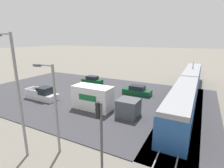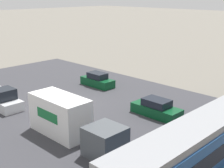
{
  "view_description": "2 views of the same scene",
  "coord_description": "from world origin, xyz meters",
  "px_view_note": "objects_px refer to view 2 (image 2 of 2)",
  "views": [
    {
      "loc": [
        22.5,
        16.49,
        8.99
      ],
      "look_at": [
        -1.85,
        3.76,
        1.79
      ],
      "focal_mm": 28.0,
      "sensor_mm": 36.0,
      "label": 1
    },
    {
      "loc": [
        17.87,
        22.96,
        10.77
      ],
      "look_at": [
        -0.4,
        4.99,
        3.15
      ],
      "focal_mm": 50.0,
      "sensor_mm": 36.0,
      "label": 2
    }
  ],
  "objects_px": {
    "box_truck": "(70,121)",
    "pickup_truck": "(2,100)",
    "sedan_car_1": "(97,80)",
    "sedan_car_0": "(156,109)"
  },
  "relations": [
    {
      "from": "box_truck",
      "to": "pickup_truck",
      "type": "bearing_deg",
      "value": -87.26
    },
    {
      "from": "sedan_car_1",
      "to": "box_truck",
      "type": "bearing_deg",
      "value": -141.52
    },
    {
      "from": "sedan_car_1",
      "to": "sedan_car_0",
      "type": "bearing_deg",
      "value": -103.54
    },
    {
      "from": "box_truck",
      "to": "sedan_car_1",
      "type": "relative_size",
      "value": 2.07
    },
    {
      "from": "pickup_truck",
      "to": "sedan_car_0",
      "type": "bearing_deg",
      "value": 126.08
    },
    {
      "from": "box_truck",
      "to": "pickup_truck",
      "type": "xyz_separation_m",
      "value": [
        0.48,
        -9.99,
        -0.66
      ]
    },
    {
      "from": "sedan_car_0",
      "to": "sedan_car_1",
      "type": "height_order",
      "value": "sedan_car_1"
    },
    {
      "from": "sedan_car_0",
      "to": "box_truck",
      "type": "bearing_deg",
      "value": -13.22
    },
    {
      "from": "box_truck",
      "to": "pickup_truck",
      "type": "distance_m",
      "value": 10.03
    },
    {
      "from": "pickup_truck",
      "to": "sedan_car_1",
      "type": "xyz_separation_m",
      "value": [
        -11.2,
        1.47,
        -0.08
      ]
    }
  ]
}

